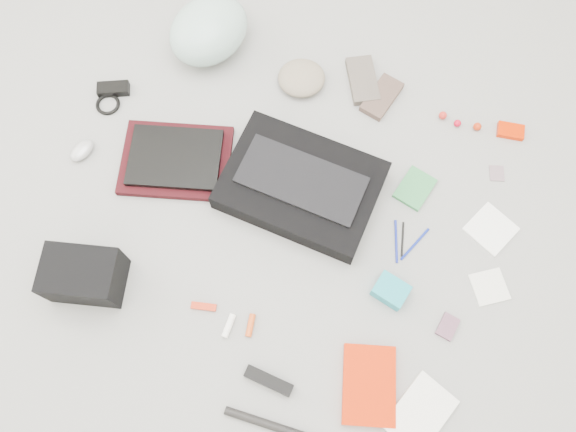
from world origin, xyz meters
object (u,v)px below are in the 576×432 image
(accordion_wallet, at_px, (391,291))
(camera_bag, at_px, (84,275))
(laptop, at_px, (175,158))
(book_red, at_px, (369,385))
(bike_helmet, at_px, (209,30))
(messenger_bag, at_px, (301,185))

(accordion_wallet, bearing_deg, camera_bag, -148.74)
(laptop, bearing_deg, accordion_wallet, -28.74)
(laptop, bearing_deg, camera_bag, -115.91)
(camera_bag, bearing_deg, accordion_wallet, 3.60)
(book_red, distance_m, accordion_wallet, 0.30)
(bike_helmet, xyz_separation_m, camera_bag, (-0.04, -0.98, -0.02))
(bike_helmet, height_order, camera_bag, bike_helmet)
(messenger_bag, height_order, bike_helmet, bike_helmet)
(messenger_bag, relative_size, book_red, 2.15)
(messenger_bag, relative_size, bike_helmet, 1.60)
(laptop, distance_m, accordion_wallet, 0.85)
(laptop, relative_size, bike_helmet, 0.99)
(camera_bag, height_order, accordion_wallet, camera_bag)
(book_red, xyz_separation_m, accordion_wallet, (-0.02, 0.30, 0.01))
(laptop, height_order, camera_bag, camera_bag)
(camera_bag, distance_m, accordion_wallet, 0.97)
(bike_helmet, relative_size, camera_bag, 1.39)
(bike_helmet, distance_m, camera_bag, 0.98)
(messenger_bag, xyz_separation_m, book_red, (0.40, -0.54, -0.03))
(camera_bag, relative_size, accordion_wallet, 2.21)
(messenger_bag, xyz_separation_m, bike_helmet, (-0.51, 0.46, 0.05))
(messenger_bag, height_order, laptop, messenger_bag)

